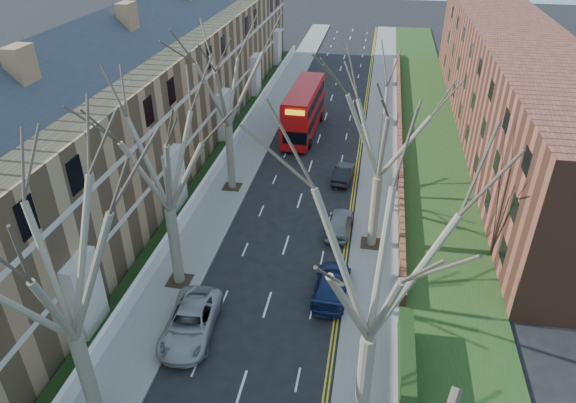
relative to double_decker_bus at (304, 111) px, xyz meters
The scene contains 16 objects.
pavement_left 4.96m from the double_decker_bus, 163.93° to the right, with size 3.00×102.00×0.12m, color slate.
pavement_right 8.11m from the double_decker_bus, ahead, with size 3.00×102.00×0.12m, color slate.
terrace_left 15.44m from the double_decker_bus, 142.26° to the right, with size 9.70×78.00×13.60m.
flats_right 19.57m from the double_decker_bus, ahead, with size 13.97×54.00×10.00m.
front_wall_left 11.10m from the double_decker_bus, 122.73° to the right, with size 0.30×78.00×1.00m.
grass_verge_right 12.45m from the double_decker_bus, ahead, with size 6.00×102.00×0.06m.
tree_left_mid 35.23m from the double_decker_bus, 96.64° to the right, with size 10.50×10.50×14.71m.
tree_left_far 25.54m from the double_decker_bus, 99.34° to the right, with size 10.15×10.15×14.22m.
tree_left_dist 14.80m from the double_decker_bus, 108.04° to the right, with size 10.50×10.50×14.71m.
tree_right_mid 33.88m from the double_decker_bus, 77.05° to the right, with size 10.50×10.50×14.71m.
tree_right_far 20.89m from the double_decker_bus, 67.87° to the right, with size 10.15×10.15×14.22m.
double_decker_bus is the anchor object (origin of this frame).
car_left_far 28.25m from the double_decker_bus, 93.75° to the right, with size 2.53×5.48×1.52m, color #98989D.
car_right_near 24.27m from the double_decker_bus, 77.47° to the right, with size 1.97×4.86×1.41m, color #15224C.
car_right_mid 17.79m from the double_decker_bus, 73.21° to the right, with size 1.66×4.12×1.40m, color gray.
car_right_far 10.52m from the double_decker_bus, 62.76° to the right, with size 1.39×3.98×1.31m, color black.
Camera 1 is at (5.13, -6.91, 20.38)m, focal length 32.00 mm.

